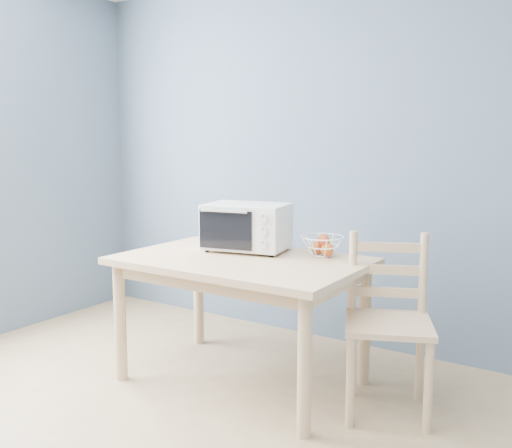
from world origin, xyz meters
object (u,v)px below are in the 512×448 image
Objects in this scene: fruit_basket at (323,245)px; dining_chair at (388,325)px; dining_table at (241,275)px; toaster_oven at (244,226)px.

fruit_basket is 0.62m from dining_chair.
fruit_basket is (0.37, 0.31, 0.17)m from dining_table.
toaster_oven reaches higher than fruit_basket.
dining_table is 2.54× the size of toaster_oven.
dining_chair is (0.47, -0.18, -0.35)m from fruit_basket.
fruit_basket is at bearing 135.79° from dining_chair.
dining_chair is at bearing -20.67° from fruit_basket.
fruit_basket reaches higher than dining_table.
toaster_oven is 0.59× the size of dining_chair.
dining_chair reaches higher than fruit_basket.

